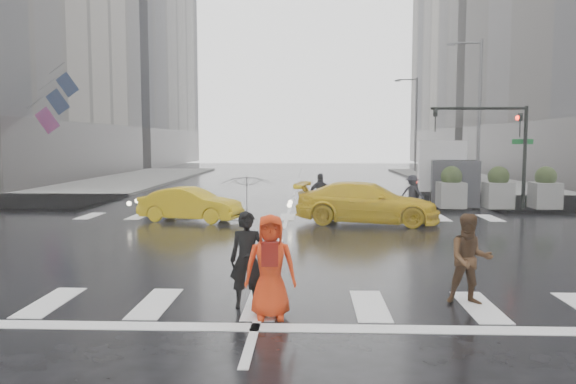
{
  "coord_description": "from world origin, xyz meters",
  "views": [
    {
      "loc": [
        0.87,
        -16.17,
        3.04
      ],
      "look_at": [
        0.18,
        2.0,
        1.37
      ],
      "focal_mm": 35.0,
      "sensor_mm": 36.0,
      "label": 1
    }
  ],
  "objects_px": {
    "pedestrian_brown": "(470,259)",
    "taxi_mid": "(191,204)",
    "traffic_signal_pole": "(502,136)",
    "box_truck": "(444,169)",
    "pedestrian_orange": "(270,266)"
  },
  "relations": [
    {
      "from": "pedestrian_brown",
      "to": "taxi_mid",
      "type": "distance_m",
      "value": 12.95
    },
    {
      "from": "pedestrian_brown",
      "to": "traffic_signal_pole",
      "type": "bearing_deg",
      "value": 73.66
    },
    {
      "from": "taxi_mid",
      "to": "traffic_signal_pole",
      "type": "bearing_deg",
      "value": -62.68
    },
    {
      "from": "traffic_signal_pole",
      "to": "box_truck",
      "type": "distance_m",
      "value": 4.26
    },
    {
      "from": "taxi_mid",
      "to": "box_truck",
      "type": "distance_m",
      "value": 13.12
    },
    {
      "from": "traffic_signal_pole",
      "to": "box_truck",
      "type": "xyz_separation_m",
      "value": [
        -1.51,
        3.65,
        -1.59
      ]
    },
    {
      "from": "pedestrian_orange",
      "to": "traffic_signal_pole",
      "type": "bearing_deg",
      "value": 54.25
    },
    {
      "from": "traffic_signal_pole",
      "to": "pedestrian_orange",
      "type": "xyz_separation_m",
      "value": [
        -8.79,
        -14.78,
        -2.31
      ]
    },
    {
      "from": "pedestrian_brown",
      "to": "taxi_mid",
      "type": "relative_size",
      "value": 0.44
    },
    {
      "from": "pedestrian_orange",
      "to": "box_truck",
      "type": "height_order",
      "value": "box_truck"
    },
    {
      "from": "taxi_mid",
      "to": "box_truck",
      "type": "relative_size",
      "value": 0.67
    },
    {
      "from": "pedestrian_brown",
      "to": "box_truck",
      "type": "height_order",
      "value": "box_truck"
    },
    {
      "from": "traffic_signal_pole",
      "to": "box_truck",
      "type": "bearing_deg",
      "value": 112.43
    },
    {
      "from": "pedestrian_orange",
      "to": "taxi_mid",
      "type": "bearing_deg",
      "value": 103.37
    },
    {
      "from": "box_truck",
      "to": "traffic_signal_pole",
      "type": "bearing_deg",
      "value": -58.0
    }
  ]
}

